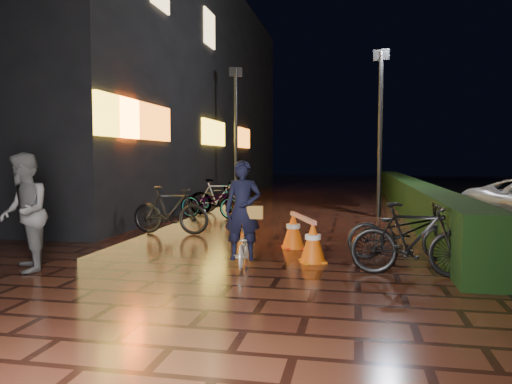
% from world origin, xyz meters
% --- Properties ---
extents(ground, '(80.00, 80.00, 0.00)m').
position_xyz_m(ground, '(0.00, 0.00, 0.00)').
color(ground, '#381911').
rests_on(ground, ground).
extents(hedge, '(0.70, 20.00, 1.00)m').
position_xyz_m(hedge, '(3.30, 8.00, 0.50)').
color(hedge, black).
rests_on(hedge, ground).
extents(bystander_person, '(1.07, 1.10, 1.79)m').
position_xyz_m(bystander_person, '(-3.23, -2.03, 0.90)').
color(bystander_person, '#59595C').
rests_on(bystander_person, ground).
extents(storefront_block, '(12.09, 22.00, 9.00)m').
position_xyz_m(storefront_block, '(-9.50, 11.50, 4.50)').
color(storefront_block, black).
rests_on(storefront_block, ground).
extents(lamp_post_hedge, '(0.45, 0.23, 4.74)m').
position_xyz_m(lamp_post_hedge, '(2.29, 6.03, 2.61)').
color(lamp_post_hedge, black).
rests_on(lamp_post_hedge, ground).
extents(lamp_post_sf, '(0.46, 0.21, 4.90)m').
position_xyz_m(lamp_post_sf, '(-2.59, 8.85, 2.70)').
color(lamp_post_sf, black).
rests_on(lamp_post_sf, ground).
extents(cyclist, '(0.63, 1.20, 1.67)m').
position_xyz_m(cyclist, '(-0.11, -0.99, 0.62)').
color(cyclist, white).
rests_on(cyclist, ground).
extents(traffic_barrier, '(0.96, 1.69, 0.69)m').
position_xyz_m(traffic_barrier, '(0.71, 0.10, 0.34)').
color(traffic_barrier, '#E7560C').
rests_on(traffic_barrier, ground).
extents(cart_assembly, '(0.62, 0.66, 0.97)m').
position_xyz_m(cart_assembly, '(3.33, 2.42, 0.50)').
color(cart_assembly, black).
rests_on(cart_assembly, ground).
extents(parked_bikes_storefront, '(1.97, 5.10, 1.07)m').
position_xyz_m(parked_bikes_storefront, '(-2.37, 4.74, 0.50)').
color(parked_bikes_storefront, black).
rests_on(parked_bikes_storefront, ground).
extents(parked_bikes_hedge, '(1.85, 1.78, 1.07)m').
position_xyz_m(parked_bikes_hedge, '(2.42, -0.58, 0.50)').
color(parked_bikes_hedge, black).
rests_on(parked_bikes_hedge, ground).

